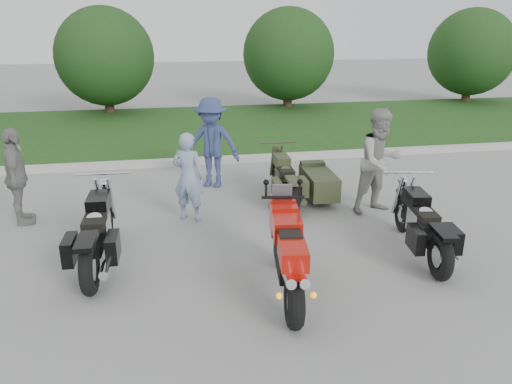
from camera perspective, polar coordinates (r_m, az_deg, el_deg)
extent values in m
plane|color=gray|center=(7.22, -0.92, -9.46)|extent=(80.00, 80.00, 0.00)
cube|color=#B7B5AD|center=(12.76, -5.59, 3.58)|extent=(60.00, 0.30, 0.15)
cube|color=#2A5C1F|center=(16.79, -6.96, 7.24)|extent=(60.00, 8.00, 0.14)
cylinder|color=#3F2B1C|center=(20.05, -16.46, 10.05)|extent=(0.36, 0.36, 1.20)
sphere|color=#173613|center=(19.89, -16.89, 14.60)|extent=(3.60, 3.60, 3.60)
cylinder|color=#3F2B1C|center=(20.60, 3.64, 10.99)|extent=(0.36, 0.36, 1.20)
sphere|color=#173613|center=(20.44, 3.73, 15.44)|extent=(3.60, 3.60, 3.60)
cylinder|color=#3F2B1C|center=(23.87, 22.94, 10.66)|extent=(0.36, 0.36, 1.20)
sphere|color=#173613|center=(23.73, 23.44, 14.47)|extent=(3.60, 3.60, 3.60)
torus|color=black|center=(5.97, 4.39, -12.41)|extent=(0.30, 0.69, 0.67)
torus|color=black|center=(7.34, 2.95, -6.16)|extent=(0.22, 0.66, 0.64)
cube|color=black|center=(6.48, 3.69, -7.13)|extent=(0.44, 1.00, 0.38)
cube|color=#B01007|center=(6.58, 3.51, -3.91)|extent=(0.45, 0.64, 0.28)
cube|color=#B01007|center=(5.94, 4.24, -7.03)|extent=(0.40, 0.63, 0.24)
cube|color=black|center=(6.21, 3.89, -4.93)|extent=(0.33, 0.41, 0.11)
cube|color=#B01007|center=(6.96, 3.17, -2.97)|extent=(0.42, 0.48, 0.43)
cylinder|color=silver|center=(5.74, 3.79, -9.90)|extent=(0.19, 0.51, 0.23)
cylinder|color=silver|center=(5.76, 5.30, -9.85)|extent=(0.19, 0.51, 0.23)
torus|color=black|center=(6.95, -18.51, -8.30)|extent=(0.21, 0.74, 0.74)
torus|color=black|center=(8.57, -16.69, -3.01)|extent=(0.15, 0.70, 0.69)
cube|color=black|center=(7.71, -17.57, -4.72)|extent=(0.28, 1.31, 0.15)
cube|color=silver|center=(7.68, -17.64, -4.13)|extent=(0.34, 0.50, 0.38)
cube|color=black|center=(7.87, -17.53, -1.18)|extent=(0.32, 0.61, 0.24)
cube|color=black|center=(7.46, -17.96, -3.23)|extent=(0.32, 0.55, 0.13)
cube|color=black|center=(6.79, -18.85, -5.36)|extent=(0.26, 0.60, 0.06)
cylinder|color=silver|center=(7.40, -16.36, -6.90)|extent=(0.15, 1.19, 0.11)
torus|color=black|center=(7.42, 20.32, -6.93)|extent=(0.28, 0.71, 0.69)
torus|color=black|center=(8.87, 16.43, -2.39)|extent=(0.22, 0.66, 0.65)
cube|color=black|center=(8.10, 18.26, -3.86)|extent=(0.41, 1.24, 0.14)
cube|color=silver|center=(8.07, 18.32, -3.33)|extent=(0.37, 0.50, 0.36)
cube|color=black|center=(8.24, 17.83, -0.69)|extent=(0.37, 0.60, 0.22)
cube|color=black|center=(7.87, 18.82, -2.51)|extent=(0.36, 0.55, 0.12)
cube|color=black|center=(7.27, 20.65, -4.32)|extent=(0.31, 0.59, 0.06)
cylinder|color=silver|center=(7.91, 20.25, -5.76)|extent=(0.28, 1.12, 0.10)
torus|color=black|center=(9.22, 4.22, -0.78)|extent=(0.19, 0.67, 0.66)
torus|color=black|center=(10.72, 2.39, 1.99)|extent=(0.14, 0.63, 0.62)
cube|color=black|center=(9.94, 3.25, 1.19)|extent=(0.27, 1.18, 0.14)
cube|color=#343A22|center=(9.92, 3.26, 1.62)|extent=(0.31, 0.45, 0.34)
cube|color=#343A22|center=(10.11, 2.96, 3.58)|extent=(0.30, 0.55, 0.21)
cube|color=black|center=(9.73, 3.44, 2.35)|extent=(0.29, 0.50, 0.12)
cube|color=#343A22|center=(9.11, 4.27, 1.30)|extent=(0.24, 0.54, 0.06)
cylinder|color=#343A22|center=(9.70, 4.64, -0.14)|extent=(0.14, 1.07, 0.10)
cube|color=#343A22|center=(10.01, 7.18, 1.08)|extent=(0.59, 1.29, 0.44)
torus|color=black|center=(10.11, 8.49, 0.51)|extent=(0.14, 0.55, 0.55)
imported|color=#8796B7|center=(8.96, -7.73, 1.72)|extent=(0.70, 0.61, 1.62)
imported|color=#969691|center=(9.50, 14.01, 3.40)|extent=(1.11, 0.96, 1.96)
imported|color=navy|center=(10.75, -5.12, 5.59)|extent=(1.44, 1.18, 1.93)
imported|color=gray|center=(9.63, -25.70, 1.55)|extent=(0.59, 1.07, 1.73)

